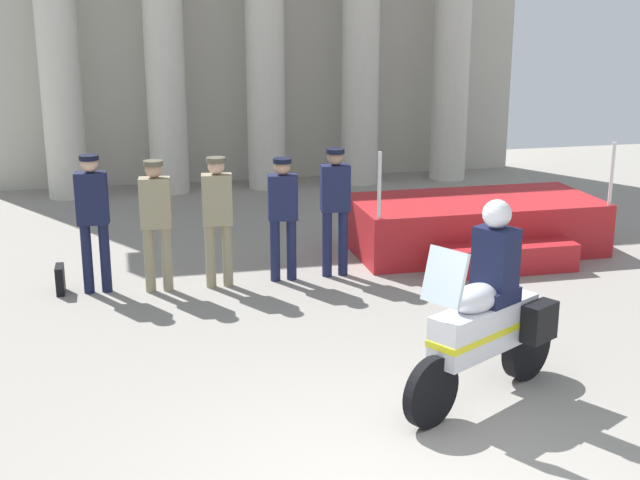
{
  "coord_description": "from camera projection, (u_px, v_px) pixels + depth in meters",
  "views": [
    {
      "loc": [
        -1.82,
        -5.3,
        3.6
      ],
      "look_at": [
        0.22,
        3.43,
        1.08
      ],
      "focal_mm": 48.31,
      "sensor_mm": 36.0,
      "label": 1
    }
  ],
  "objects": [
    {
      "name": "motorcycle_with_rider",
      "position": [
        489.0,
        318.0,
        7.84
      ],
      "size": [
        1.87,
        1.21,
        1.9
      ],
      "rotation": [
        0.0,
        0.0,
        3.67
      ],
      "color": "black",
      "rests_on": "ground_plane"
    },
    {
      "name": "briefcase_on_ground",
      "position": [
        60.0,
        279.0,
        10.87
      ],
      "size": [
        0.1,
        0.32,
        0.36
      ],
      "primitive_type": "cube",
      "color": "black",
      "rests_on": "ground_plane"
    },
    {
      "name": "officer_in_row_4",
      "position": [
        335.0,
        202.0,
        11.34
      ],
      "size": [
        0.4,
        0.26,
        1.73
      ],
      "rotation": [
        0.0,
        0.0,
        3.03
      ],
      "color": "#191E42",
      "rests_on": "ground_plane"
    },
    {
      "name": "reviewing_stand",
      "position": [
        476.0,
        227.0,
        12.63
      ],
      "size": [
        3.58,
        2.21,
        1.67
      ],
      "color": "#B21E23",
      "rests_on": "ground_plane"
    },
    {
      "name": "officer_in_row_3",
      "position": [
        283.0,
        209.0,
        11.17
      ],
      "size": [
        0.4,
        0.26,
        1.64
      ],
      "rotation": [
        0.0,
        0.0,
        3.03
      ],
      "color": "#191E42",
      "rests_on": "ground_plane"
    },
    {
      "name": "officer_in_row_1",
      "position": [
        156.0,
        215.0,
        10.73
      ],
      "size": [
        0.4,
        0.26,
        1.69
      ],
      "rotation": [
        0.0,
        0.0,
        3.03
      ],
      "color": "gray",
      "rests_on": "ground_plane"
    },
    {
      "name": "officer_in_row_2",
      "position": [
        218.0,
        212.0,
        10.91
      ],
      "size": [
        0.4,
        0.26,
        1.7
      ],
      "rotation": [
        0.0,
        0.0,
        3.03
      ],
      "color": "gray",
      "rests_on": "ground_plane"
    },
    {
      "name": "officer_in_row_0",
      "position": [
        93.0,
        213.0,
        10.67
      ],
      "size": [
        0.4,
        0.26,
        1.76
      ],
      "rotation": [
        0.0,
        0.0,
        3.03
      ],
      "color": "#141938",
      "rests_on": "ground_plane"
    }
  ]
}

